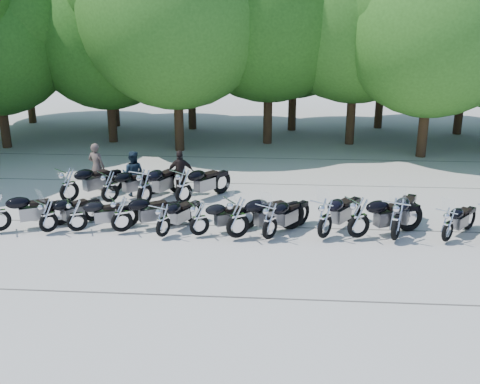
# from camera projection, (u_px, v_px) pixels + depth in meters

# --- Properties ---
(ground) EXTENTS (90.00, 90.00, 0.00)m
(ground) POSITION_uv_depth(u_px,v_px,m) (236.00, 246.00, 15.72)
(ground) COLOR gray
(ground) RESTS_ON ground
(tree_2) EXTENTS (7.31, 7.31, 8.97)m
(tree_2) POSITION_uv_depth(u_px,v_px,m) (106.00, 33.00, 26.80)
(tree_2) COLOR #3A2614
(tree_2) RESTS_ON ground
(tree_3) EXTENTS (8.70, 8.70, 10.67)m
(tree_3) POSITION_uv_depth(u_px,v_px,m) (175.00, 11.00, 24.72)
(tree_3) COLOR #3A2614
(tree_3) RESTS_ON ground
(tree_4) EXTENTS (9.13, 9.13, 11.20)m
(tree_4) POSITION_uv_depth(u_px,v_px,m) (269.00, 4.00, 26.10)
(tree_4) COLOR #3A2614
(tree_4) RESTS_ON ground
(tree_5) EXTENTS (9.04, 9.04, 11.10)m
(tree_5) POSITION_uv_depth(u_px,v_px,m) (358.00, 5.00, 25.95)
(tree_5) COLOR #3A2614
(tree_5) RESTS_ON ground
(tree_6) EXTENTS (8.00, 8.00, 9.82)m
(tree_6) POSITION_uv_depth(u_px,v_px,m) (434.00, 23.00, 23.71)
(tree_6) COLOR #3A2614
(tree_6) RESTS_ON ground
(tree_9) EXTENTS (7.59, 7.59, 9.32)m
(tree_9) POSITION_uv_depth(u_px,v_px,m) (22.00, 26.00, 31.68)
(tree_9) COLOR #3A2614
(tree_9) RESTS_ON ground
(tree_10) EXTENTS (7.78, 7.78, 9.55)m
(tree_10) POSITION_uv_depth(u_px,v_px,m) (110.00, 24.00, 30.69)
(tree_10) COLOR #3A2614
(tree_10) RESTS_ON ground
(tree_11) EXTENTS (7.56, 7.56, 9.28)m
(tree_11) POSITION_uv_depth(u_px,v_px,m) (190.00, 27.00, 29.91)
(tree_11) COLOR #3A2614
(tree_11) RESTS_ON ground
(tree_12) EXTENTS (7.88, 7.88, 9.67)m
(tree_12) POSITION_uv_depth(u_px,v_px,m) (295.00, 23.00, 29.50)
(tree_12) COLOR #3A2614
(tree_12) RESTS_ON ground
(tree_13) EXTENTS (8.31, 8.31, 10.20)m
(tree_13) POSITION_uv_depth(u_px,v_px,m) (386.00, 17.00, 30.02)
(tree_13) COLOR #3A2614
(tree_13) RESTS_ON ground
(tree_14) EXTENTS (8.02, 8.02, 9.84)m
(tree_14) POSITION_uv_depth(u_px,v_px,m) (470.00, 21.00, 28.50)
(tree_14) COLOR #3A2614
(tree_14) RESTS_ON ground
(motorcycle_1) EXTENTS (1.81, 2.04, 1.19)m
(motorcycle_1) POSITION_uv_depth(u_px,v_px,m) (48.00, 215.00, 16.38)
(motorcycle_1) COLOR black
(motorcycle_1) RESTS_ON ground
(motorcycle_2) EXTENTS (2.15, 1.39, 1.17)m
(motorcycle_2) POSITION_uv_depth(u_px,v_px,m) (77.00, 214.00, 16.45)
(motorcycle_2) COLOR black
(motorcycle_2) RESTS_ON ground
(motorcycle_3) EXTENTS (2.29, 1.74, 1.28)m
(motorcycle_3) POSITION_uv_depth(u_px,v_px,m) (121.00, 213.00, 16.37)
(motorcycle_3) COLOR black
(motorcycle_3) RESTS_ON ground
(motorcycle_4) EXTENTS (1.52, 2.13, 1.17)m
(motorcycle_4) POSITION_uv_depth(u_px,v_px,m) (163.00, 219.00, 16.05)
(motorcycle_4) COLOR black
(motorcycle_4) RESTS_ON ground
(motorcycle_5) EXTENTS (2.16, 1.59, 1.20)m
(motorcycle_5) POSITION_uv_depth(u_px,v_px,m) (199.00, 218.00, 16.13)
(motorcycle_5) COLOR black
(motorcycle_5) RESTS_ON ground
(motorcycle_6) EXTENTS (2.57, 2.01, 1.44)m
(motorcycle_6) POSITION_uv_depth(u_px,v_px,m) (238.00, 216.00, 15.89)
(motorcycle_6) COLOR black
(motorcycle_6) RESTS_ON ground
(motorcycle_7) EXTENTS (1.87, 2.25, 1.28)m
(motorcycle_7) POSITION_uv_depth(u_px,v_px,m) (270.00, 220.00, 15.86)
(motorcycle_7) COLOR black
(motorcycle_7) RESTS_ON ground
(motorcycle_8) EXTENTS (1.97, 2.43, 1.37)m
(motorcycle_8) POSITION_uv_depth(u_px,v_px,m) (325.00, 217.00, 15.91)
(motorcycle_8) COLOR black
(motorcycle_8) RESTS_ON ground
(motorcycle_9) EXTENTS (2.60, 1.82, 1.43)m
(motorcycle_9) POSITION_uv_depth(u_px,v_px,m) (359.00, 217.00, 15.89)
(motorcycle_9) COLOR black
(motorcycle_9) RESTS_ON ground
(motorcycle_10) EXTENTS (1.76, 2.67, 1.45)m
(motorcycle_10) POSITION_uv_depth(u_px,v_px,m) (397.00, 218.00, 15.74)
(motorcycle_10) COLOR black
(motorcycle_10) RESTS_ON ground
(motorcycle_11) EXTENTS (1.81, 2.00, 1.17)m
(motorcycle_11) POSITION_uv_depth(u_px,v_px,m) (448.00, 224.00, 15.71)
(motorcycle_11) COLOR black
(motorcycle_11) RESTS_ON ground
(motorcycle_13) EXTENTS (2.19, 2.38, 1.41)m
(motorcycle_13) POSITION_uv_depth(u_px,v_px,m) (69.00, 184.00, 18.97)
(motorcycle_13) COLOR black
(motorcycle_13) RESTS_ON ground
(motorcycle_14) EXTENTS (2.12, 2.11, 1.29)m
(motorcycle_14) POSITION_uv_depth(u_px,v_px,m) (110.00, 186.00, 18.96)
(motorcycle_14) COLOR black
(motorcycle_14) RESTS_ON ground
(motorcycle_15) EXTENTS (1.79, 2.65, 1.45)m
(motorcycle_15) POSITION_uv_depth(u_px,v_px,m) (144.00, 186.00, 18.65)
(motorcycle_15) COLOR black
(motorcycle_15) RESTS_ON ground
(motorcycle_16) EXTENTS (2.17, 2.44, 1.42)m
(motorcycle_16) POSITION_uv_depth(u_px,v_px,m) (183.00, 185.00, 18.78)
(motorcycle_16) COLOR black
(motorcycle_16) RESTS_ON ground
(rider_0) EXTENTS (0.73, 0.58, 1.76)m
(rider_0) POSITION_uv_depth(u_px,v_px,m) (97.00, 167.00, 20.43)
(rider_0) COLOR brown
(rider_0) RESTS_ON ground
(rider_1) EXTENTS (0.81, 0.64, 1.62)m
(rider_1) POSITION_uv_depth(u_px,v_px,m) (133.00, 173.00, 19.81)
(rider_1) COLOR #1A2937
(rider_1) RESTS_ON ground
(rider_2) EXTENTS (1.02, 0.60, 1.64)m
(rider_2) POSITION_uv_depth(u_px,v_px,m) (181.00, 173.00, 19.84)
(rider_2) COLOR black
(rider_2) RESTS_ON ground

